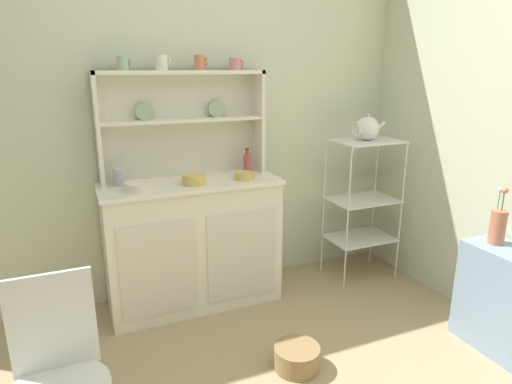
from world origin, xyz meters
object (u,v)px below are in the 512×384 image
object	(u,v)px
bowl_mixing_large	(139,186)
jam_bottle	(247,163)
porcelain_teapot	(367,129)
floor_basket	(297,357)
hutch_cabinet	(193,242)
wire_chair	(57,366)
cup_sage_0	(123,63)
utensil_jar	(120,176)
flower_vase	(498,225)
hutch_shelf_unit	(182,116)
bakers_rack	(363,193)
side_shelf_blue	(506,301)

from	to	relation	value
bowl_mixing_large	jam_bottle	distance (m)	0.78
porcelain_teapot	floor_basket	bearing A→B (deg)	-140.31
hutch_cabinet	wire_chair	size ratio (longest dim) A/B	1.35
wire_chair	bowl_mixing_large	bearing A→B (deg)	86.38
porcelain_teapot	wire_chair	bearing A→B (deg)	-153.58
floor_basket	cup_sage_0	xyz separation A→B (m)	(-0.66, 1.02, 1.52)
bowl_mixing_large	wire_chair	bearing A→B (deg)	-114.37
bowl_mixing_large	porcelain_teapot	distance (m)	1.64
wire_chair	porcelain_teapot	world-z (taller)	porcelain_teapot
utensil_jar	cup_sage_0	bearing A→B (deg)	29.29
utensil_jar	flower_vase	bearing A→B (deg)	-31.15
bowl_mixing_large	utensil_jar	bearing A→B (deg)	120.53
jam_bottle	utensil_jar	distance (m)	0.85
utensil_jar	bowl_mixing_large	bearing A→B (deg)	-59.47
floor_basket	cup_sage_0	distance (m)	1.95
floor_basket	jam_bottle	xyz separation A→B (m)	(0.11, 0.98, 0.87)
hutch_shelf_unit	porcelain_teapot	world-z (taller)	hutch_shelf_unit
hutch_shelf_unit	bakers_rack	world-z (taller)	hutch_shelf_unit
wire_chair	porcelain_teapot	size ratio (longest dim) A/B	3.29
hutch_cabinet	cup_sage_0	distance (m)	1.20
hutch_cabinet	bakers_rack	bearing A→B (deg)	-4.07
cup_sage_0	floor_basket	bearing A→B (deg)	-56.90
jam_bottle	porcelain_teapot	world-z (taller)	porcelain_teapot
cup_sage_0	flower_vase	xyz separation A→B (m)	(1.82, -1.19, -0.87)
bowl_mixing_large	flower_vase	distance (m)	2.08
floor_basket	flower_vase	distance (m)	1.34
bakers_rack	floor_basket	xyz separation A→B (m)	(-0.97, -0.80, -0.60)
bowl_mixing_large	jam_bottle	size ratio (longest dim) A/B	0.97
bakers_rack	jam_bottle	xyz separation A→B (m)	(-0.86, 0.18, 0.26)
floor_basket	cup_sage_0	size ratio (longest dim) A/B	3.03
hutch_cabinet	cup_sage_0	bearing A→B (deg)	160.61
wire_chair	cup_sage_0	size ratio (longest dim) A/B	10.40
hutch_shelf_unit	porcelain_teapot	bearing A→B (deg)	-11.29
floor_basket	jam_bottle	bearing A→B (deg)	83.53
floor_basket	flower_vase	bearing A→B (deg)	-8.70
hutch_cabinet	utensil_jar	world-z (taller)	utensil_jar
floor_basket	utensil_jar	world-z (taller)	utensil_jar
side_shelf_blue	floor_basket	bearing A→B (deg)	165.61
porcelain_teapot	utensil_jar	bearing A→B (deg)	174.32
hutch_shelf_unit	bakers_rack	distance (m)	1.44
wire_chair	hutch_cabinet	bearing A→B (deg)	74.98
jam_bottle	porcelain_teapot	distance (m)	0.90
hutch_shelf_unit	jam_bottle	bearing A→B (deg)	-10.41
wire_chair	side_shelf_blue	bearing A→B (deg)	19.30
side_shelf_blue	jam_bottle	world-z (taller)	jam_bottle
wire_chair	utensil_jar	distance (m)	1.33
jam_bottle	wire_chair	bearing A→B (deg)	-135.52
wire_chair	floor_basket	distance (m)	1.24
hutch_shelf_unit	flower_vase	bearing A→B (deg)	-39.93
utensil_jar	jam_bottle	bearing A→B (deg)	0.52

